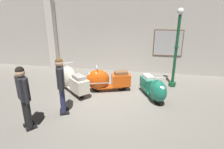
{
  "coord_description": "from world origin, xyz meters",
  "views": [
    {
      "loc": [
        1.13,
        -5.58,
        2.94
      ],
      "look_at": [
        -0.1,
        0.76,
        0.7
      ],
      "focal_mm": 29.19,
      "sensor_mm": 36.0,
      "label": 1
    }
  ],
  "objects_px": {
    "scooter_1": "(105,80)",
    "visitor_0": "(61,82)",
    "scooter_0": "(71,79)",
    "lamppost": "(176,50)",
    "scooter_2": "(155,89)",
    "visitor_1": "(24,94)"
  },
  "relations": [
    {
      "from": "scooter_1",
      "to": "lamppost",
      "type": "xyz_separation_m",
      "value": [
        2.62,
        1.04,
        1.07
      ]
    },
    {
      "from": "scooter_0",
      "to": "visitor_1",
      "type": "bearing_deg",
      "value": 127.66
    },
    {
      "from": "visitor_0",
      "to": "visitor_1",
      "type": "xyz_separation_m",
      "value": [
        -0.57,
        -0.89,
        -0.02
      ]
    },
    {
      "from": "scooter_2",
      "to": "visitor_1",
      "type": "height_order",
      "value": "visitor_1"
    },
    {
      "from": "scooter_2",
      "to": "visitor_1",
      "type": "bearing_deg",
      "value": -79.63
    },
    {
      "from": "scooter_1",
      "to": "lamppost",
      "type": "height_order",
      "value": "lamppost"
    },
    {
      "from": "scooter_0",
      "to": "lamppost",
      "type": "relative_size",
      "value": 0.53
    },
    {
      "from": "lamppost",
      "to": "visitor_0",
      "type": "bearing_deg",
      "value": -141.09
    },
    {
      "from": "scooter_2",
      "to": "lamppost",
      "type": "bearing_deg",
      "value": 127.34
    },
    {
      "from": "scooter_0",
      "to": "visitor_1",
      "type": "xyz_separation_m",
      "value": [
        -0.2,
        -2.45,
        0.5
      ]
    },
    {
      "from": "scooter_2",
      "to": "lamppost",
      "type": "height_order",
      "value": "lamppost"
    },
    {
      "from": "scooter_1",
      "to": "lamppost",
      "type": "distance_m",
      "value": 3.02
    },
    {
      "from": "scooter_2",
      "to": "lamppost",
      "type": "relative_size",
      "value": 0.52
    },
    {
      "from": "scooter_0",
      "to": "visitor_1",
      "type": "height_order",
      "value": "visitor_1"
    },
    {
      "from": "scooter_0",
      "to": "scooter_2",
      "type": "relative_size",
      "value": 1.03
    },
    {
      "from": "scooter_1",
      "to": "visitor_0",
      "type": "relative_size",
      "value": 1.0
    },
    {
      "from": "scooter_0",
      "to": "visitor_0",
      "type": "height_order",
      "value": "visitor_0"
    },
    {
      "from": "scooter_2",
      "to": "visitor_0",
      "type": "height_order",
      "value": "visitor_0"
    },
    {
      "from": "lamppost",
      "to": "visitor_0",
      "type": "xyz_separation_m",
      "value": [
        -3.51,
        -2.83,
        -0.53
      ]
    },
    {
      "from": "lamppost",
      "to": "visitor_0",
      "type": "distance_m",
      "value": 4.54
    },
    {
      "from": "scooter_2",
      "to": "scooter_1",
      "type": "bearing_deg",
      "value": -126.56
    },
    {
      "from": "scooter_1",
      "to": "visitor_0",
      "type": "height_order",
      "value": "visitor_0"
    }
  ]
}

